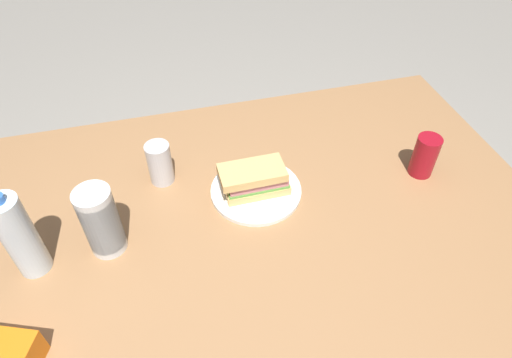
{
  "coord_description": "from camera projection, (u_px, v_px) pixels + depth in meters",
  "views": [
    {
      "loc": [
        0.14,
        0.67,
        1.64
      ],
      "look_at": [
        -0.07,
        -0.13,
        0.82
      ],
      "focal_mm": 31.06,
      "sensor_mm": 36.0,
      "label": 1
    }
  ],
  "objects": [
    {
      "name": "sandwich",
      "position": [
        255.0,
        179.0,
        1.16
      ],
      "size": [
        0.18,
        0.1,
        0.08
      ],
      "color": "#DBB26B",
      "rests_on": "paper_plate"
    },
    {
      "name": "paper_plate",
      "position": [
        256.0,
        191.0,
        1.2
      ],
      "size": [
        0.24,
        0.24,
        0.01
      ],
      "primitive_type": "cylinder",
      "color": "white",
      "rests_on": "dining_table"
    },
    {
      "name": "water_bottle_tall",
      "position": [
        19.0,
        236.0,
        0.95
      ],
      "size": [
        0.07,
        0.07,
        0.24
      ],
      "color": "silver",
      "rests_on": "dining_table"
    },
    {
      "name": "dining_table",
      "position": [
        242.0,
        254.0,
        1.16
      ],
      "size": [
        1.61,
        1.11,
        0.77
      ],
      "color": "#9E7047",
      "rests_on": "ground_plane"
    },
    {
      "name": "soda_can_red",
      "position": [
        425.0,
        156.0,
        1.21
      ],
      "size": [
        0.07,
        0.07,
        0.12
      ],
      "primitive_type": "cylinder",
      "color": "maroon",
      "rests_on": "dining_table"
    },
    {
      "name": "soda_can_silver",
      "position": [
        160.0,
        163.0,
        1.19
      ],
      "size": [
        0.07,
        0.07,
        0.12
      ],
      "primitive_type": "cylinder",
      "color": "silver",
      "rests_on": "dining_table"
    },
    {
      "name": "plastic_cup_stack",
      "position": [
        101.0,
        221.0,
        1.01
      ],
      "size": [
        0.08,
        0.08,
        0.18
      ],
      "color": "silver",
      "rests_on": "dining_table"
    }
  ]
}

